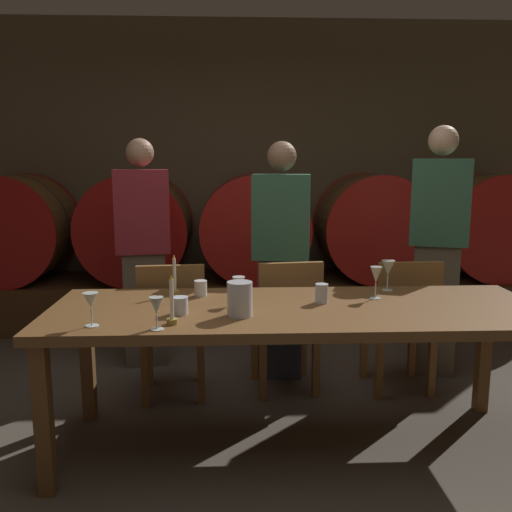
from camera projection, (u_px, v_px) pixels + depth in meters
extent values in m
plane|color=#4C443A|center=(276.00, 471.00, 2.63)|extent=(8.87, 8.87, 0.00)
cube|color=brown|center=(253.00, 169.00, 5.42)|extent=(6.82, 0.24, 2.82)
cube|color=#4C2D16|center=(255.00, 299.00, 5.08)|extent=(6.14, 0.90, 0.41)
cylinder|color=brown|center=(15.00, 229.00, 4.87)|extent=(0.96, 0.72, 0.96)
cylinder|color=#9E1411|center=(31.00, 224.00, 5.24)|extent=(0.97, 0.03, 0.97)
cylinder|color=#2D2D33|center=(15.00, 229.00, 4.87)|extent=(0.96, 0.04, 0.96)
cylinder|color=brown|center=(137.00, 228.00, 4.92)|extent=(0.96, 0.72, 0.96)
cylinder|color=#9E1411|center=(129.00, 233.00, 4.55)|extent=(0.97, 0.03, 0.97)
cylinder|color=#9E1411|center=(144.00, 223.00, 5.29)|extent=(0.97, 0.03, 0.97)
cylinder|color=#2D2D33|center=(137.00, 228.00, 4.92)|extent=(0.96, 0.04, 0.96)
cylinder|color=brown|center=(254.00, 227.00, 4.96)|extent=(0.96, 0.72, 0.96)
cylinder|color=#B21C16|center=(256.00, 233.00, 4.60)|extent=(0.97, 0.03, 0.97)
cylinder|color=#B21C16|center=(253.00, 223.00, 5.33)|extent=(0.97, 0.03, 0.97)
cylinder|color=#2D2D33|center=(254.00, 227.00, 4.96)|extent=(0.96, 0.04, 0.96)
cylinder|color=brown|center=(371.00, 227.00, 5.01)|extent=(0.96, 0.72, 0.96)
cylinder|color=#B21C16|center=(382.00, 232.00, 4.64)|extent=(0.97, 0.03, 0.97)
cylinder|color=#B21C16|center=(361.00, 222.00, 5.38)|extent=(0.97, 0.03, 0.97)
cylinder|color=#2D2D33|center=(371.00, 227.00, 5.01)|extent=(0.96, 0.04, 0.96)
cylinder|color=brown|center=(485.00, 226.00, 5.06)|extent=(0.96, 0.72, 0.96)
cylinder|color=#B21C16|center=(505.00, 231.00, 4.69)|extent=(0.97, 0.03, 0.97)
cylinder|color=#B21C16|center=(468.00, 222.00, 5.43)|extent=(0.97, 0.03, 0.97)
cylinder|color=#2D2D33|center=(485.00, 226.00, 5.06)|extent=(0.96, 0.04, 0.96)
cube|color=brown|center=(297.00, 311.00, 2.73)|extent=(2.48, 0.85, 0.05)
cube|color=brown|center=(44.00, 420.00, 2.38)|extent=(0.07, 0.07, 0.71)
cube|color=brown|center=(88.00, 360.00, 3.11)|extent=(0.07, 0.07, 0.71)
cube|color=brown|center=(484.00, 354.00, 3.21)|extent=(0.07, 0.07, 0.71)
cube|color=brown|center=(173.00, 328.00, 3.43)|extent=(0.43, 0.43, 0.04)
cube|color=brown|center=(171.00, 300.00, 3.22)|extent=(0.40, 0.07, 0.42)
cube|color=brown|center=(200.00, 352.00, 3.66)|extent=(0.05, 0.05, 0.42)
cube|color=brown|center=(149.00, 354.00, 3.62)|extent=(0.05, 0.05, 0.42)
cube|color=brown|center=(201.00, 371.00, 3.33)|extent=(0.05, 0.05, 0.42)
cube|color=brown|center=(145.00, 374.00, 3.29)|extent=(0.05, 0.05, 0.42)
cube|color=brown|center=(284.00, 324.00, 3.52)|extent=(0.44, 0.44, 0.04)
cube|color=brown|center=(291.00, 296.00, 3.30)|extent=(0.40, 0.09, 0.42)
cube|color=brown|center=(303.00, 347.00, 3.75)|extent=(0.05, 0.05, 0.42)
cube|color=brown|center=(255.00, 350.00, 3.70)|extent=(0.05, 0.05, 0.42)
cube|color=brown|center=(316.00, 365.00, 3.42)|extent=(0.05, 0.05, 0.42)
cube|color=brown|center=(263.00, 369.00, 3.37)|extent=(0.05, 0.05, 0.42)
cube|color=brown|center=(398.00, 323.00, 3.53)|extent=(0.42, 0.42, 0.04)
cube|color=brown|center=(410.00, 296.00, 3.32)|extent=(0.40, 0.06, 0.42)
cube|color=brown|center=(412.00, 347.00, 3.76)|extent=(0.05, 0.05, 0.42)
cube|color=brown|center=(364.00, 349.00, 3.73)|extent=(0.05, 0.05, 0.42)
cube|color=brown|center=(432.00, 365.00, 3.42)|extent=(0.05, 0.05, 0.42)
cube|color=brown|center=(379.00, 367.00, 3.39)|extent=(0.05, 0.05, 0.42)
cube|color=brown|center=(146.00, 308.00, 3.97)|extent=(0.33, 0.24, 0.84)
cube|color=maroon|center=(142.00, 211.00, 3.85)|extent=(0.41, 0.30, 0.59)
sphere|color=tan|center=(140.00, 152.00, 3.78)|extent=(0.20, 0.20, 0.20)
cube|color=#33384C|center=(280.00, 317.00, 3.75)|extent=(0.33, 0.24, 0.83)
cube|color=#336047|center=(281.00, 217.00, 3.63)|extent=(0.41, 0.29, 0.56)
sphere|color=#8C664C|center=(282.00, 156.00, 3.56)|extent=(0.20, 0.20, 0.20)
cube|color=brown|center=(434.00, 309.00, 3.80)|extent=(0.35, 0.28, 0.92)
cube|color=#336047|center=(440.00, 202.00, 3.67)|extent=(0.44, 0.35, 0.58)
sphere|color=#D8A884|center=(443.00, 140.00, 3.60)|extent=(0.20, 0.20, 0.20)
cylinder|color=olive|center=(175.00, 293.00, 2.96)|extent=(0.05, 0.05, 0.02)
cylinder|color=#EDE5CC|center=(174.00, 275.00, 2.94)|extent=(0.02, 0.02, 0.18)
cone|color=yellow|center=(174.00, 256.00, 2.93)|extent=(0.01, 0.01, 0.02)
cylinder|color=olive|center=(172.00, 321.00, 2.43)|extent=(0.05, 0.05, 0.02)
cylinder|color=#EDE5CC|center=(172.00, 299.00, 2.41)|extent=(0.02, 0.02, 0.18)
cone|color=yellow|center=(171.00, 277.00, 2.39)|extent=(0.01, 0.01, 0.02)
cylinder|color=silver|center=(240.00, 299.00, 2.55)|extent=(0.12, 0.12, 0.16)
cylinder|color=silver|center=(92.00, 326.00, 2.40)|extent=(0.06, 0.06, 0.00)
cylinder|color=silver|center=(92.00, 317.00, 2.39)|extent=(0.01, 0.01, 0.08)
cone|color=silver|center=(91.00, 300.00, 2.38)|extent=(0.07, 0.07, 0.07)
cylinder|color=silver|center=(157.00, 329.00, 2.35)|extent=(0.06, 0.06, 0.00)
cylinder|color=silver|center=(157.00, 322.00, 2.34)|extent=(0.01, 0.01, 0.06)
cone|color=silver|center=(156.00, 306.00, 2.33)|extent=(0.06, 0.06, 0.08)
cylinder|color=white|center=(239.00, 304.00, 2.77)|extent=(0.06, 0.06, 0.00)
cylinder|color=white|center=(239.00, 297.00, 2.77)|extent=(0.01, 0.01, 0.07)
cone|color=white|center=(239.00, 284.00, 2.75)|extent=(0.07, 0.07, 0.07)
cylinder|color=silver|center=(375.00, 298.00, 2.88)|extent=(0.06, 0.06, 0.00)
cylinder|color=silver|center=(375.00, 290.00, 2.88)|extent=(0.01, 0.01, 0.08)
cone|color=silver|center=(376.00, 275.00, 2.86)|extent=(0.06, 0.06, 0.09)
cylinder|color=silver|center=(387.00, 290.00, 3.06)|extent=(0.06, 0.06, 0.00)
cylinder|color=silver|center=(387.00, 283.00, 3.06)|extent=(0.01, 0.01, 0.08)
cone|color=silver|center=(388.00, 268.00, 3.04)|extent=(0.08, 0.08, 0.09)
cylinder|color=silver|center=(180.00, 306.00, 2.58)|extent=(0.08, 0.08, 0.08)
cylinder|color=white|center=(201.00, 288.00, 2.93)|extent=(0.07, 0.07, 0.09)
cylinder|color=silver|center=(322.00, 293.00, 2.79)|extent=(0.07, 0.07, 0.10)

